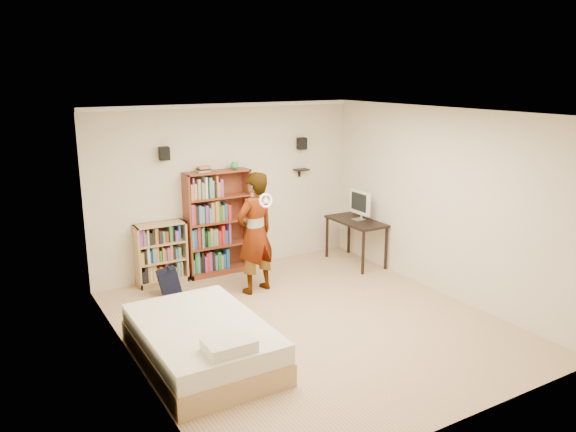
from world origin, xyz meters
name	(u,v)px	position (x,y,z in m)	size (l,w,h in m)	color
ground	(310,323)	(0.00, 0.00, 0.00)	(4.50, 5.00, 0.01)	tan
room_shell	(311,190)	(0.00, 0.00, 1.76)	(4.52, 5.02, 2.71)	beige
crown_molding	(312,115)	(0.00, 0.00, 2.67)	(4.50, 5.00, 0.06)	white
speaker_left	(164,154)	(-1.05, 2.40, 2.00)	(0.14, 0.12, 0.20)	black
speaker_right	(302,144)	(1.35, 2.40, 2.00)	(0.14, 0.12, 0.20)	black
wall_shelf	(301,170)	(1.35, 2.41, 1.55)	(0.25, 0.16, 0.03)	black
tall_bookshelf	(218,223)	(-0.25, 2.35, 0.84)	(1.06, 0.31, 1.68)	brown
low_bookshelf	(161,254)	(-1.20, 2.36, 0.48)	(0.77, 0.29, 0.96)	tan
computer_desk	(356,242)	(1.95, 1.62, 0.38)	(0.55, 1.11, 0.75)	black
imac	(359,205)	(2.00, 1.63, 1.00)	(0.10, 0.50, 0.50)	silver
daybed	(202,337)	(-1.59, -0.23, 0.29)	(1.29, 1.98, 0.58)	silver
person	(255,233)	(-0.10, 1.34, 0.90)	(0.66, 0.43, 1.80)	black
wii_wheel	(266,201)	(-0.10, 1.01, 1.45)	(0.21, 0.21, 0.04)	silver
navy_bag	(169,281)	(-1.27, 1.85, 0.21)	(0.31, 0.20, 0.42)	black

